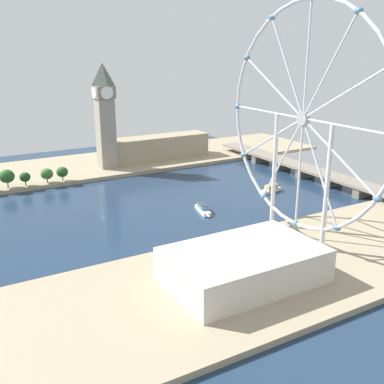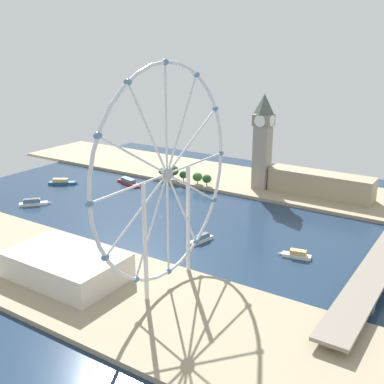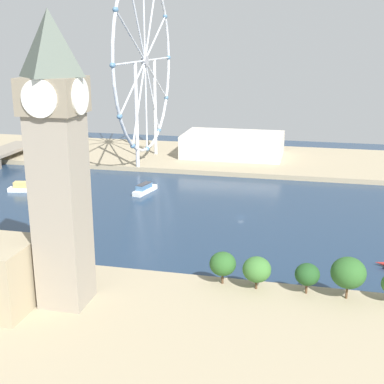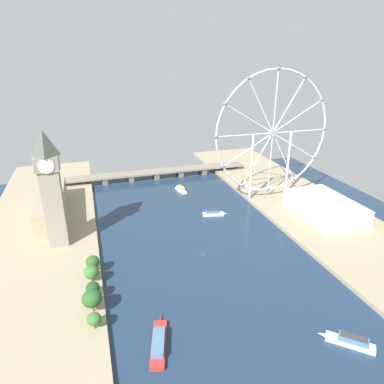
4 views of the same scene
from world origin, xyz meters
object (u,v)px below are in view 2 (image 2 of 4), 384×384
tour_boat_1 (129,182)px  tour_boat_2 (201,239)px  ferris_wheel (167,175)px  tour_boat_0 (33,203)px  tour_boat_4 (296,255)px  clock_tower (263,140)px  tour_boat_3 (62,182)px  riverside_hall (67,265)px  river_bridge (384,257)px  parliament_block (320,184)px

tour_boat_1 → tour_boat_2: bearing=-15.1°
tour_boat_1 → ferris_wheel: bearing=-27.8°
tour_boat_0 → tour_boat_4: 230.12m
tour_boat_4 → clock_tower: bearing=-66.7°
tour_boat_1 → tour_boat_3: size_ratio=1.30×
tour_boat_0 → tour_boat_1: bearing=25.4°
ferris_wheel → tour_boat_4: 112.20m
tour_boat_4 → riverside_hall: bearing=34.8°
ferris_wheel → tour_boat_3: size_ratio=4.50×
river_bridge → tour_boat_3: size_ratio=7.97×
river_bridge → ferris_wheel: bearing=-45.5°
clock_tower → tour_boat_2: size_ratio=3.82×
tour_boat_1 → tour_boat_3: bearing=-131.2°
tour_boat_4 → ferris_wheel: bearing=48.0°
clock_tower → tour_boat_2: 141.07m
riverside_hall → parliament_block: bearing=162.6°
tour_boat_4 → parliament_block: bearing=-88.9°
ferris_wheel → tour_boat_2: bearing=-163.6°
river_bridge → tour_boat_2: river_bridge is taller
riverside_hall → tour_boat_1: size_ratio=1.89×
clock_tower → tour_boat_1: clock_tower is taller
tour_boat_3 → ferris_wheel: bearing=-61.1°
riverside_hall → tour_boat_1: (-172.78, -99.42, -8.44)m
ferris_wheel → river_bridge: size_ratio=0.56×
ferris_wheel → tour_boat_0: ferris_wheel is taller
parliament_block → tour_boat_1: 182.86m
parliament_block → tour_boat_1: size_ratio=2.57×
tour_boat_2 → river_bridge: bearing=117.2°
ferris_wheel → tour_boat_1: (-146.17, -153.89, -65.23)m
river_bridge → tour_boat_4: bearing=-71.1°
clock_tower → tour_boat_3: bearing=-63.1°
ferris_wheel → tour_boat_2: size_ratio=5.43×
riverside_hall → ferris_wheel: bearing=116.0°
parliament_block → tour_boat_1: (59.91, -172.40, -11.17)m
tour_boat_3 → tour_boat_4: (31.61, 255.82, -0.13)m
tour_boat_0 → tour_boat_2: (-12.96, 162.70, -0.23)m
clock_tower → riverside_hall: size_ratio=1.28×
parliament_block → tour_boat_4: (127.64, 28.06, -11.27)m
riverside_hall → tour_boat_3: 206.64m
ferris_wheel → tour_boat_2: ferris_wheel is taller
clock_tower → tour_boat_4: size_ratio=3.91×
riverside_hall → tour_boat_0: size_ratio=2.96×
river_bridge → riverside_hall: bearing=-51.1°
clock_tower → ferris_wheel: (198.10, 35.93, 18.97)m
parliament_block → tour_boat_3: parliament_block is taller
ferris_wheel → riverside_hall: ferris_wheel is taller
clock_tower → riverside_hall: clock_tower is taller
ferris_wheel → riverside_hall: bearing=-64.0°
tour_boat_0 → tour_boat_1: size_ratio=0.64×
clock_tower → riverside_hall: (224.71, -18.54, -37.82)m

